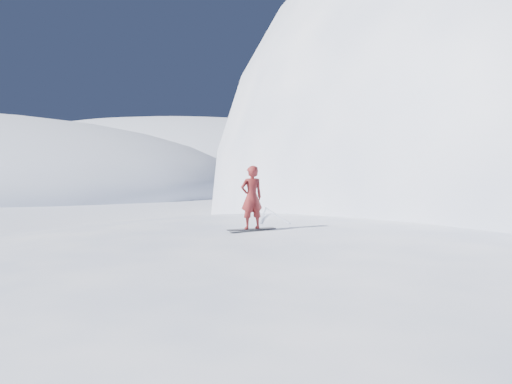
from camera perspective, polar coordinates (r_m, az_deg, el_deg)
ground at (r=13.19m, az=5.03°, el=-15.94°), size 400.00×400.00×0.00m
near_ridge at (r=16.05m, az=9.20°, el=-12.50°), size 36.00×28.00×4.80m
peak_shoulder at (r=34.07m, az=23.80°, el=-4.47°), size 28.00×24.00×18.00m
far_ridge_c at (r=129.08m, az=-10.60°, el=1.05°), size 140.00×90.00×36.00m
wind_bumps at (r=15.24m, az=3.26°, el=-13.31°), size 16.00×14.40×1.00m
snowboard at (r=13.98m, az=-0.55°, el=-4.67°), size 1.45×1.05×0.03m
snowboarder at (r=13.89m, az=-0.55°, el=-0.67°), size 0.84×0.76×1.93m
board_tracks at (r=18.57m, az=1.71°, el=-2.75°), size 1.55×5.99×0.04m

